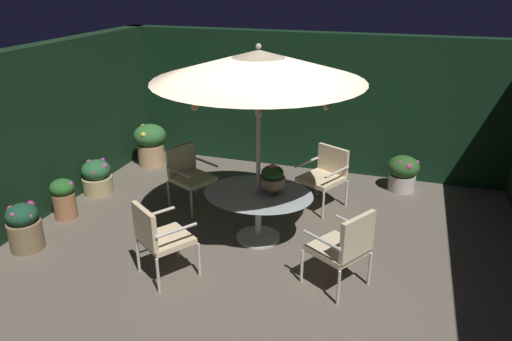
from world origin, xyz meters
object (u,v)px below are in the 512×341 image
object	(u,v)px
potted_plant_back_center	(24,227)
centerpiece_planter	(272,177)
potted_plant_back_left	(97,177)
patio_dining_table	(258,202)
potted_plant_right_near	(64,197)
patio_chair_northeast	(189,172)
potted_plant_left_far	(403,172)
patio_chair_southeast	(345,245)
patio_chair_east	(159,235)
patio_umbrella	(258,66)
potted_plant_front_corner	(150,143)
patio_chair_north	(325,173)

from	to	relation	value
potted_plant_back_center	centerpiece_planter	bearing A→B (deg)	21.91
potted_plant_back_left	potted_plant_back_center	distance (m)	1.82
patio_dining_table	potted_plant_right_near	size ratio (longest dim) A/B	2.41
patio_chair_northeast	centerpiece_planter	bearing A→B (deg)	-22.15
centerpiece_planter	potted_plant_left_far	size ratio (longest dim) A/B	0.70
centerpiece_planter	potted_plant_back_left	distance (m)	3.33
patio_dining_table	centerpiece_planter	distance (m)	0.42
patio_chair_southeast	potted_plant_right_near	xyz separation A→B (m)	(-4.24, 0.48, -0.25)
patio_chair_east	potted_plant_back_left	xyz separation A→B (m)	(-2.18, 1.85, -0.29)
patio_umbrella	potted_plant_back_center	world-z (taller)	patio_umbrella
patio_chair_east	patio_chair_southeast	xyz separation A→B (m)	(2.12, 0.45, -0.00)
patio_umbrella	potted_plant_right_near	world-z (taller)	patio_umbrella
patio_chair_northeast	patio_chair_southeast	world-z (taller)	patio_chair_southeast
potted_plant_back_left	potted_plant_left_far	xyz separation A→B (m)	(4.86, 1.68, 0.04)
potted_plant_back_center	potted_plant_front_corner	bearing A→B (deg)	88.62
patio_chair_northeast	potted_plant_back_left	distance (m)	1.71
patio_dining_table	potted_plant_back_center	distance (m)	3.12
centerpiece_planter	patio_chair_southeast	xyz separation A→B (m)	(1.09, -0.81, -0.36)
patio_dining_table	potted_plant_right_near	bearing A→B (deg)	-174.29
patio_chair_northeast	potted_plant_back_left	size ratio (longest dim) A/B	1.68
patio_chair_southeast	potted_plant_back_center	world-z (taller)	patio_chair_southeast
patio_chair_northeast	patio_chair_east	world-z (taller)	patio_chair_east
potted_plant_back_center	patio_dining_table	bearing A→B (deg)	22.66
potted_plant_front_corner	potted_plant_left_far	bearing A→B (deg)	3.32
potted_plant_back_left	potted_plant_left_far	size ratio (longest dim) A/B	0.95
patio_chair_north	centerpiece_planter	bearing A→B (deg)	-110.63
patio_dining_table	patio_chair_north	size ratio (longest dim) A/B	1.61
centerpiece_planter	potted_plant_back_center	distance (m)	3.36
patio_umbrella	patio_chair_east	xyz separation A→B (m)	(-0.84, -1.23, -1.82)
potted_plant_left_far	patio_dining_table	bearing A→B (deg)	-128.69
patio_umbrella	potted_plant_back_left	xyz separation A→B (m)	(-3.02, 0.62, -2.11)
patio_chair_northeast	potted_plant_front_corner	bearing A→B (deg)	136.70
patio_chair_east	patio_chair_southeast	distance (m)	2.17
potted_plant_front_corner	patio_chair_east	bearing A→B (deg)	-59.01
potted_plant_left_far	centerpiece_planter	bearing A→B (deg)	-126.11
potted_plant_right_near	potted_plant_back_left	bearing A→B (deg)	93.94
centerpiece_planter	patio_chair_southeast	distance (m)	1.41
potted_plant_left_far	patio_chair_north	bearing A→B (deg)	-140.31
patio_umbrella	patio_chair_north	size ratio (longest dim) A/B	2.87
potted_plant_right_near	potted_plant_back_center	bearing A→B (deg)	-84.62
patio_dining_table	patio_chair_southeast	xyz separation A→B (m)	(1.28, -0.78, 0.02)
patio_chair_north	potted_plant_back_center	xyz separation A→B (m)	(-3.55, -2.53, -0.22)
potted_plant_back_center	patio_chair_northeast	bearing A→B (deg)	50.41
potted_plant_back_left	patio_dining_table	bearing A→B (deg)	-11.52
patio_dining_table	patio_chair_east	size ratio (longest dim) A/B	1.52
patio_chair_north	patio_chair_east	xyz separation A→B (m)	(-1.52, -2.56, 0.03)
patio_chair_north	potted_plant_right_near	size ratio (longest dim) A/B	1.50
patio_chair_northeast	patio_dining_table	bearing A→B (deg)	-25.98
patio_chair_east	patio_chair_southeast	world-z (taller)	patio_chair_southeast
patio_umbrella	patio_chair_east	size ratio (longest dim) A/B	2.72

